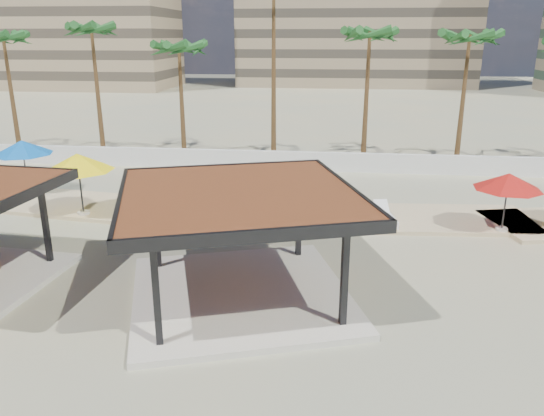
{
  "coord_description": "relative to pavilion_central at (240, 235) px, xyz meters",
  "views": [
    {
      "loc": [
        0.98,
        -16.26,
        8.05
      ],
      "look_at": [
        -1.37,
        3.99,
        1.4
      ],
      "focal_mm": 35.0,
      "sensor_mm": 36.0,
      "label": 1
    }
  ],
  "objects": [
    {
      "name": "umbrella_b",
      "position": [
        -8.57,
        6.89,
        0.49
      ],
      "size": [
        4.12,
        4.12,
        2.85
      ],
      "rotation": [
        0.0,
        0.0,
        -0.35
      ],
      "color": "beige",
      "rests_on": "promenade"
    },
    {
      "name": "palm_e",
      "position": [
        4.8,
        19.49,
        5.65
      ],
      "size": [
        3.0,
        3.0,
        8.94
      ],
      "color": "brown",
      "rests_on": "ground"
    },
    {
      "name": "lounger_a",
      "position": [
        -0.08,
        7.02,
        -1.78
      ],
      "size": [
        0.85,
        2.12,
        0.78
      ],
      "rotation": [
        0.0,
        0.0,
        1.66
      ],
      "color": "silver",
      "rests_on": "promenade"
    },
    {
      "name": "ground",
      "position": [
        1.8,
        1.09,
        -2.15
      ],
      "size": [
        200.0,
        200.0,
        0.0
      ],
      "primitive_type": "plane",
      "color": "tan",
      "rests_on": "ground"
    },
    {
      "name": "umbrella_f",
      "position": [
        -13.26,
        10.29,
        0.36
      ],
      "size": [
        3.19,
        3.19,
        2.71
      ],
      "rotation": [
        0.0,
        0.0,
        -0.05
      ],
      "color": "beige",
      "rests_on": "promenade"
    },
    {
      "name": "lounger_b",
      "position": [
        5.19,
        7.36,
        -1.78
      ],
      "size": [
        1.0,
        2.11,
        0.77
      ],
      "rotation": [
        0.0,
        0.0,
        1.75
      ],
      "color": "silver",
      "rests_on": "promenade"
    },
    {
      "name": "palm_c",
      "position": [
        -7.2,
        19.19,
        4.87
      ],
      "size": [
        3.0,
        3.0,
        8.12
      ],
      "color": "brown",
      "rests_on": "ground"
    },
    {
      "name": "palm_f",
      "position": [
        10.8,
        19.69,
        5.48
      ],
      "size": [
        3.0,
        3.0,
        8.76
      ],
      "color": "brown",
      "rests_on": "ground"
    },
    {
      "name": "boundary_wall",
      "position": [
        1.8,
        17.09,
        -1.55
      ],
      "size": [
        56.0,
        0.3,
        1.2
      ],
      "primitive_type": "cube",
      "color": "silver",
      "rests_on": "ground"
    },
    {
      "name": "palm_b",
      "position": [
        -13.2,
        19.79,
        5.96
      ],
      "size": [
        3.0,
        3.0,
        9.26
      ],
      "color": "brown",
      "rests_on": "ground"
    },
    {
      "name": "promenade",
      "position": [
        3.8,
        8.76,
        -2.09
      ],
      "size": [
        44.45,
        7.97,
        0.24
      ],
      "color": "#C6B284",
      "rests_on": "ground"
    },
    {
      "name": "pavilion_central",
      "position": [
        0.0,
        0.0,
        0.0
      ],
      "size": [
        8.95,
        8.95,
        3.6
      ],
      "rotation": [
        0.0,
        0.0,
        0.32
      ],
      "color": "beige",
      "rests_on": "ground"
    },
    {
      "name": "umbrella_c",
      "position": [
        10.03,
        6.89,
        0.18
      ],
      "size": [
        3.49,
        3.49,
        2.49
      ],
      "rotation": [
        0.0,
        0.0,
        0.29
      ],
      "color": "beige",
      "rests_on": "promenade"
    },
    {
      "name": "palm_a",
      "position": [
        -19.2,
        19.39,
        5.47
      ],
      "size": [
        3.0,
        3.0,
        8.75
      ],
      "color": "brown",
      "rests_on": "ground"
    }
  ]
}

